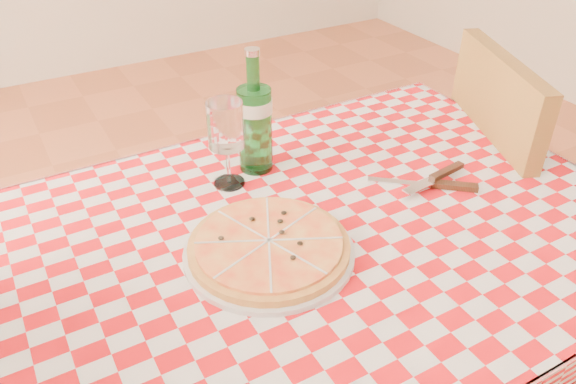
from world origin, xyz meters
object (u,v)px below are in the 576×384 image
(wine_glass, at_px, (227,145))
(chair_near, at_px, (511,198))
(water_bottle, at_px, (254,112))
(pizza_plate, at_px, (269,246))
(dining_table, at_px, (311,269))

(wine_glass, bearing_deg, chair_near, -10.95)
(water_bottle, bearing_deg, pizza_plate, -112.47)
(dining_table, height_order, pizza_plate, pizza_plate)
(chair_near, distance_m, wine_glass, 0.84)
(pizza_plate, height_order, water_bottle, water_bottle)
(pizza_plate, bearing_deg, dining_table, 11.61)
(dining_table, bearing_deg, chair_near, 6.55)
(pizza_plate, relative_size, water_bottle, 1.12)
(pizza_plate, relative_size, wine_glass, 1.62)
(dining_table, xyz_separation_m, wine_glass, (-0.07, 0.23, 0.19))
(chair_near, bearing_deg, dining_table, -150.97)
(dining_table, height_order, water_bottle, water_bottle)
(chair_near, bearing_deg, pizza_plate, -150.30)
(water_bottle, bearing_deg, chair_near, -14.65)
(water_bottle, height_order, wine_glass, water_bottle)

